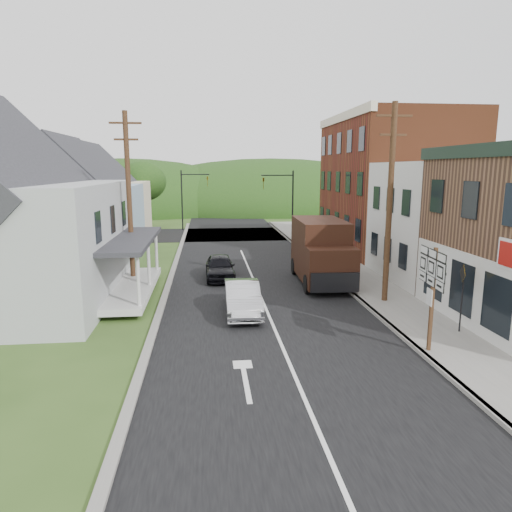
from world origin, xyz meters
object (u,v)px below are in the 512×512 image
object	(u,v)px
delivery_van	(322,252)
route_sign_cluster	(432,285)
warning_sign	(462,289)
dark_sedan	(220,267)
silver_sedan	(242,298)

from	to	relation	value
delivery_van	route_sign_cluster	size ratio (longest dim) A/B	1.77
delivery_van	warning_sign	xyz separation A→B (m)	(3.17, -8.39, 0.07)
delivery_van	warning_sign	size ratio (longest dim) A/B	2.40
dark_sedan	route_sign_cluster	xyz separation A→B (m)	(6.61, -11.47, 1.74)
delivery_van	route_sign_cluster	world-z (taller)	route_sign_cluster
route_sign_cluster	dark_sedan	bearing A→B (deg)	124.97
silver_sedan	warning_sign	xyz separation A→B (m)	(7.86, -3.44, 1.12)
silver_sedan	route_sign_cluster	world-z (taller)	route_sign_cluster
silver_sedan	dark_sedan	size ratio (longest dim) A/B	1.04
silver_sedan	delivery_van	size ratio (longest dim) A/B	0.67
dark_sedan	delivery_van	distance (m)	5.76
route_sign_cluster	warning_sign	bearing A→B (deg)	42.96
delivery_van	route_sign_cluster	bearing A→B (deg)	-81.28
silver_sedan	dark_sedan	xyz separation A→B (m)	(-0.77, 6.45, -0.01)
delivery_van	warning_sign	bearing A→B (deg)	-67.14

